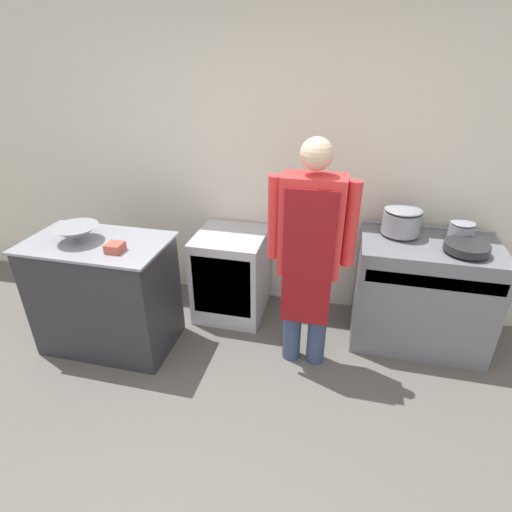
{
  "coord_description": "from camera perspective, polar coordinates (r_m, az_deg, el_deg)",
  "views": [
    {
      "loc": [
        0.56,
        -1.14,
        2.2
      ],
      "look_at": [
        0.01,
        1.2,
        0.95
      ],
      "focal_mm": 28.0,
      "sensor_mm": 36.0,
      "label": 1
    }
  ],
  "objects": [
    {
      "name": "fridge_unit",
      "position": [
        3.62,
        -3.54,
        -2.61
      ],
      "size": [
        0.6,
        0.61,
        0.78
      ],
      "color": "silver",
      "rests_on": "ground_plane"
    },
    {
      "name": "stock_pot",
      "position": [
        3.32,
        20.11,
        4.89
      ],
      "size": [
        0.29,
        0.29,
        0.22
      ],
      "color": "gray",
      "rests_on": "stove"
    },
    {
      "name": "stove",
      "position": [
        3.5,
        22.53,
        -4.95
      ],
      "size": [
        1.03,
        0.63,
        0.91
      ],
      "color": "slate",
      "rests_on": "ground_plane"
    },
    {
      "name": "plastic_tub",
      "position": [
        2.97,
        -19.51,
        1.15
      ],
      "size": [
        0.11,
        0.11,
        0.06
      ],
      "color": "#B24C3F",
      "rests_on": "prep_counter"
    },
    {
      "name": "sauce_pot",
      "position": [
        3.42,
        27.3,
        3.39
      ],
      "size": [
        0.19,
        0.19,
        0.14
      ],
      "color": "gray",
      "rests_on": "stove"
    },
    {
      "name": "wall_back",
      "position": [
        3.5,
        3.78,
        13.3
      ],
      "size": [
        8.0,
        0.05,
        2.7
      ],
      "color": "silver",
      "rests_on": "ground_plane"
    },
    {
      "name": "prep_counter",
      "position": [
        3.41,
        -20.64,
        -5.14
      ],
      "size": [
        1.07,
        0.63,
        0.93
      ],
      "color": "#2D2D33",
      "rests_on": "ground_plane"
    },
    {
      "name": "mixing_bowl",
      "position": [
        3.24,
        -24.27,
        2.94
      ],
      "size": [
        0.33,
        0.33,
        0.12
      ],
      "color": "gray",
      "rests_on": "prep_counter"
    },
    {
      "name": "person_cook",
      "position": [
        2.78,
        7.72,
        1.09
      ],
      "size": [
        0.6,
        0.24,
        1.73
      ],
      "color": "#38476B",
      "rests_on": "ground_plane"
    },
    {
      "name": "saute_pan",
      "position": [
        3.24,
        27.88,
        1.14
      ],
      "size": [
        0.31,
        0.31,
        0.06
      ],
      "color": "#262628",
      "rests_on": "stove"
    }
  ]
}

